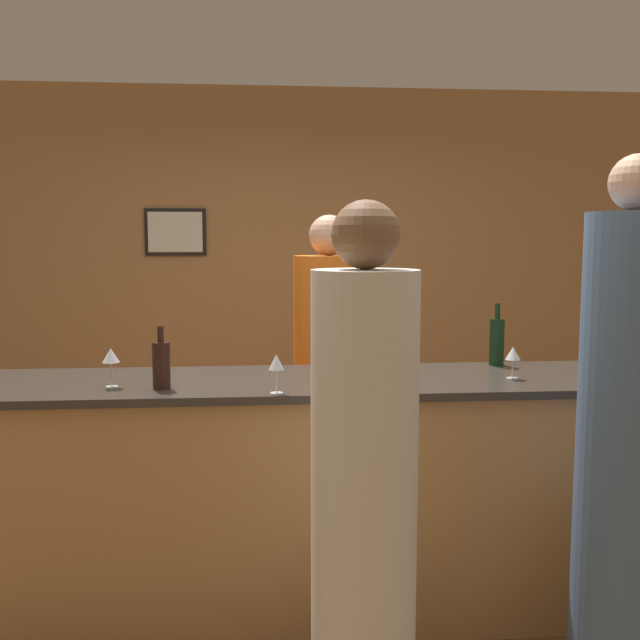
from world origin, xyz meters
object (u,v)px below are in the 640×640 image
at_px(bartender, 329,394).
at_px(guest_1, 625,452).
at_px(wine_bottle_1, 161,364).
at_px(wine_bottle_0, 497,341).
at_px(guest_0, 364,494).

xyz_separation_m(bartender, guest_1, (0.93, -1.47, 0.09)).
relative_size(bartender, wine_bottle_1, 7.01).
bearing_deg(wine_bottle_0, guest_1, -81.47).
bearing_deg(guest_0, guest_1, 6.79).
xyz_separation_m(bartender, guest_0, (-0.04, -1.58, 0.00)).
relative_size(bartender, guest_0, 1.00).
bearing_deg(bartender, guest_0, 88.57).
bearing_deg(guest_1, bartender, 122.29).
distance_m(bartender, guest_0, 1.58).
distance_m(guest_0, wine_bottle_1, 1.06).
xyz_separation_m(bartender, wine_bottle_0, (0.78, -0.48, 0.36)).
distance_m(bartender, wine_bottle_1, 1.25).
height_order(wine_bottle_0, wine_bottle_1, wine_bottle_0).
bearing_deg(guest_1, wine_bottle_1, 162.08).
height_order(bartender, guest_0, bartender).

